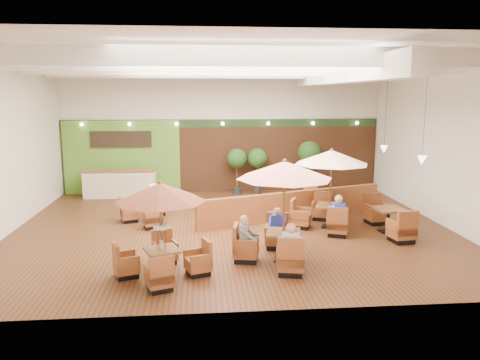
{
  "coord_description": "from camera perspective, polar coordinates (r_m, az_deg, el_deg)",
  "views": [
    {
      "loc": [
        -1.03,
        -14.73,
        4.3
      ],
      "look_at": [
        0.3,
        0.5,
        1.5
      ],
      "focal_mm": 35.0,
      "sensor_mm": 36.0,
      "label": 1
    }
  ],
  "objects": [
    {
      "name": "diner_2",
      "position": [
        12.2,
        0.74,
        -6.54
      ],
      "size": [
        0.35,
        0.41,
        0.78
      ],
      "rotation": [
        0.0,
        0.0,
        4.54
      ],
      "color": "gray",
      "rests_on": "ground"
    },
    {
      "name": "table_4",
      "position": [
        15.53,
        17.6,
        -4.73
      ],
      "size": [
        1.03,
        2.76,
        1.0
      ],
      "rotation": [
        0.0,
        0.0,
        0.16
      ],
      "color": "brown",
      "rests_on": "ground"
    },
    {
      "name": "table_3",
      "position": [
        16.36,
        -11.11,
        -3.47
      ],
      "size": [
        1.7,
        2.43,
        1.46
      ],
      "rotation": [
        0.0,
        0.0,
        0.32
      ],
      "color": "brown",
      "rests_on": "ground"
    },
    {
      "name": "diner_4",
      "position": [
        14.66,
        11.89,
        -3.86
      ],
      "size": [
        0.42,
        0.38,
        0.78
      ],
      "rotation": [
        0.0,
        0.0,
        -0.27
      ],
      "color": "silver",
      "rests_on": "ground"
    },
    {
      "name": "diner_0",
      "position": [
        11.4,
        6.21,
        -7.7
      ],
      "size": [
        0.45,
        0.4,
        0.84
      ],
      "rotation": [
        0.0,
        0.0,
        -0.23
      ],
      "color": "silver",
      "rests_on": "ground"
    },
    {
      "name": "diner_3",
      "position": [
        14.66,
        11.9,
        -3.77
      ],
      "size": [
        0.47,
        0.43,
        0.84
      ],
      "rotation": [
        0.0,
        0.0,
        -0.38
      ],
      "color": "#263BA8",
      "rests_on": "ground"
    },
    {
      "name": "booth_divider",
      "position": [
        16.41,
        6.53,
        -3.09
      ],
      "size": [
        6.82,
        2.52,
        0.99
      ],
      "primitive_type": "cube",
      "rotation": [
        0.0,
        0.0,
        0.33
      ],
      "color": "brown",
      "rests_on": "ground"
    },
    {
      "name": "diner_1",
      "position": [
        13.27,
        4.56,
        -5.29
      ],
      "size": [
        0.39,
        0.35,
        0.71
      ],
      "rotation": [
        0.0,
        0.0,
        2.85
      ],
      "color": "#263BA8",
      "rests_on": "ground"
    },
    {
      "name": "room",
      "position": [
        16.01,
        -0.41,
        7.98
      ],
      "size": [
        14.04,
        14.0,
        5.52
      ],
      "color": "#381E0F",
      "rests_on": "ground"
    },
    {
      "name": "table_5",
      "position": [
        17.65,
        9.18,
        -2.78
      ],
      "size": [
        0.92,
        2.36,
        0.85
      ],
      "rotation": [
        0.0,
        0.0,
        -0.26
      ],
      "color": "brown",
      "rests_on": "ground"
    },
    {
      "name": "table_2",
      "position": [
        15.31,
        10.8,
        1.09
      ],
      "size": [
        2.56,
        2.72,
        2.61
      ],
      "rotation": [
        0.0,
        0.0,
        -0.39
      ],
      "color": "brown",
      "rests_on": "ground"
    },
    {
      "name": "topiary_0",
      "position": [
        20.29,
        -0.38,
        2.41
      ],
      "size": [
        0.86,
        0.86,
        1.99
      ],
      "color": "black",
      "rests_on": "ground"
    },
    {
      "name": "table_1",
      "position": [
        12.03,
        5.1,
        -1.01
      ],
      "size": [
        2.6,
        2.72,
        2.69
      ],
      "rotation": [
        0.0,
        0.0,
        -0.2
      ],
      "color": "brown",
      "rests_on": "ground"
    },
    {
      "name": "service_counter",
      "position": [
        20.45,
        -14.39,
        -0.42
      ],
      "size": [
        3.0,
        0.75,
        1.18
      ],
      "color": "beige",
      "rests_on": "ground"
    },
    {
      "name": "table_0",
      "position": [
        11.17,
        -9.64,
        -3.77
      ],
      "size": [
        2.42,
        2.42,
        2.34
      ],
      "rotation": [
        0.0,
        0.0,
        0.35
      ],
      "color": "brown",
      "rests_on": "ground"
    },
    {
      "name": "topiary_2",
      "position": [
        20.76,
        8.45,
        3.12
      ],
      "size": [
        0.99,
        0.99,
        2.3
      ],
      "color": "black",
      "rests_on": "ground"
    },
    {
      "name": "topiary_1",
      "position": [
        20.38,
        2.13,
        2.46
      ],
      "size": [
        0.86,
        0.86,
        2.0
      ],
      "color": "black",
      "rests_on": "ground"
    }
  ]
}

